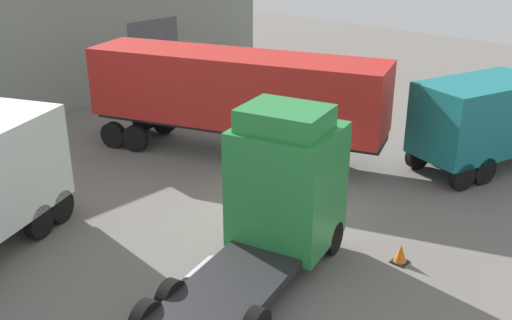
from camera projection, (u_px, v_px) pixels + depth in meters
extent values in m
plane|color=slate|center=(286.00, 205.00, 19.01)|extent=(60.00, 60.00, 0.00)
cube|color=gray|center=(10.00, 41.00, 29.03)|extent=(26.77, 7.34, 5.76)
cube|color=#4C5156|center=(154.00, 54.00, 31.14)|extent=(3.20, 0.08, 3.60)
cube|color=#28843D|center=(287.00, 184.00, 15.61)|extent=(2.95, 3.02, 3.16)
cube|color=#28843D|center=(285.00, 119.00, 14.74)|extent=(2.15, 2.45, 0.60)
cube|color=black|center=(306.00, 148.00, 16.32)|extent=(0.60, 2.05, 1.14)
cube|color=#232326|center=(225.00, 294.00, 13.57)|extent=(4.35, 2.93, 0.24)
cylinder|color=#B2B2B7|center=(203.00, 276.00, 14.57)|extent=(1.21, 0.82, 0.56)
cylinder|color=black|center=(261.00, 219.00, 17.18)|extent=(0.97, 0.52, 0.92)
cylinder|color=black|center=(332.00, 237.00, 16.22)|extent=(0.97, 0.52, 0.92)
cylinder|color=black|center=(171.00, 299.00, 13.63)|extent=(0.97, 0.52, 0.92)
cube|color=red|center=(235.00, 88.00, 22.02)|extent=(6.33, 11.32, 2.56)
cube|color=#232326|center=(236.00, 124.00, 22.56)|extent=(5.63, 11.05, 0.24)
cube|color=#232326|center=(328.00, 146.00, 22.33)|extent=(0.21, 0.21, 1.11)
cube|color=#232326|center=(315.00, 161.00, 20.96)|extent=(0.21, 0.21, 1.11)
cylinder|color=black|center=(164.00, 121.00, 25.08)|extent=(0.65, 1.08, 1.04)
cylinder|color=black|center=(135.00, 138.00, 23.19)|extent=(0.65, 1.08, 1.04)
cylinder|color=black|center=(144.00, 119.00, 25.42)|extent=(0.65, 1.08, 1.04)
cylinder|color=black|center=(114.00, 135.00, 23.54)|extent=(0.65, 1.08, 1.04)
cube|color=#197075|center=(479.00, 116.00, 20.96)|extent=(5.09, 3.69, 2.54)
cylinder|color=black|center=(438.00, 151.00, 22.08)|extent=(1.02, 0.58, 0.97)
cylinder|color=black|center=(483.00, 170.00, 20.38)|extent=(1.02, 0.58, 0.97)
cylinder|color=black|center=(418.00, 156.00, 21.62)|extent=(1.02, 0.58, 0.97)
cylinder|color=black|center=(462.00, 176.00, 19.93)|extent=(1.02, 0.58, 0.97)
cylinder|color=black|center=(39.00, 221.00, 16.97)|extent=(1.04, 0.69, 1.00)
cylinder|color=black|center=(60.00, 206.00, 17.85)|extent=(1.04, 0.69, 1.00)
cylinder|color=black|center=(2.00, 197.00, 18.45)|extent=(1.04, 0.69, 1.00)
cube|color=black|center=(400.00, 262.00, 15.89)|extent=(0.40, 0.40, 0.04)
cone|color=orange|center=(401.00, 253.00, 15.79)|extent=(0.36, 0.36, 0.55)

